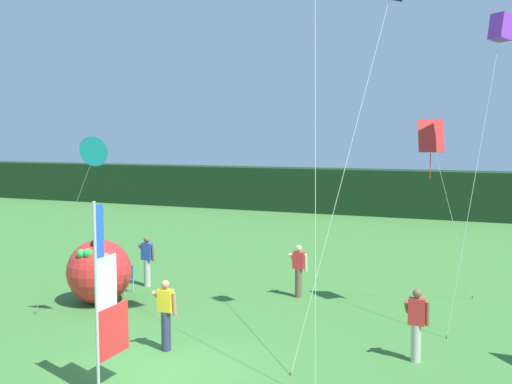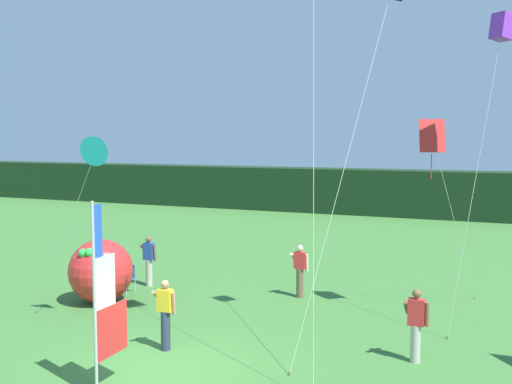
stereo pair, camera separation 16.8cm
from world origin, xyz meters
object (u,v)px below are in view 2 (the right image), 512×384
Objects in this scene: person_mid_field at (300,269)px; inflatable_balloon at (101,271)px; person_far_left at (416,323)px; folding_chair at (126,277)px; kite_purple_box_6 at (502,29)px; kite_red_diamond_2 at (434,143)px; banner_flag at (104,301)px; kite_cyan_delta_0 at (96,151)px; person_far_right at (165,313)px; person_near_banner at (149,260)px.

inflatable_balloon is (-5.36, -2.92, 0.09)m from person_mid_field.
person_far_left is 9.78m from folding_chair.
person_mid_field is 0.21× the size of kite_purple_box_6.
person_mid_field is at bearing 172.65° from kite_red_diamond_2.
banner_flag is at bearing -51.44° from inflatable_balloon.
kite_cyan_delta_0 reaches higher than person_mid_field.
kite_red_diamond_2 reaches higher than folding_chair.
kite_red_diamond_2 reaches higher than person_far_left.
inflatable_balloon is 0.39× the size of kite_cyan_delta_0.
person_far_left is 5.33m from kite_red_diamond_2.
banner_flag is 9.67m from kite_red_diamond_2.
person_far_right is 8.41m from kite_red_diamond_2.
kite_red_diamond_2 is (5.25, 7.54, 3.02)m from banner_flag.
kite_purple_box_6 is at bearing 60.15° from person_far_left.
inflatable_balloon is (-3.93, 2.68, 0.08)m from person_far_right.
person_near_banner is 0.33× the size of kite_cyan_delta_0.
kite_purple_box_6 is at bearing -29.43° from kite_red_diamond_2.
person_far_left is at bearing 36.65° from banner_flag.
kite_purple_box_6 is (1.62, -0.92, 2.77)m from kite_red_diamond_2.
banner_flag is at bearing -98.93° from person_mid_field.
person_near_banner is 2.28m from inflatable_balloon.
person_near_banner is 12.69m from kite_purple_box_6.
kite_cyan_delta_0 reaches higher than person_far_left.
person_near_banner is 1.02× the size of person_far_left.
kite_purple_box_6 reaches higher than person_mid_field.
kite_purple_box_6 reaches higher than folding_chair.
folding_chair is 5.60m from kite_cyan_delta_0.
person_near_banner is at bearing 84.24° from inflatable_balloon.
inflatable_balloon is 2.25× the size of folding_chair.
banner_flag reaches higher than person_far_right.
person_mid_field is 5.77m from person_far_left.
inflatable_balloon is at bearing 173.09° from person_far_left.
kite_cyan_delta_0 is (-3.76, -5.01, 3.78)m from person_mid_field.
person_far_left is at bearing 15.51° from person_far_right.
kite_red_diamond_2 is 3.34m from kite_purple_box_6.
kite_red_diamond_2 is at bearing 91.78° from person_far_left.
kite_cyan_delta_0 is (-7.85, -0.95, 3.78)m from person_far_left.
person_near_banner is at bearing 175.88° from kite_purple_box_6.
banner_flag reaches higher than person_far_left.
kite_purple_box_6 reaches higher than banner_flag.
kite_red_diamond_2 reaches higher than banner_flag.
person_far_left is 5.73m from person_far_right.
kite_cyan_delta_0 is (1.59, -2.09, 3.69)m from inflatable_balloon.
banner_flag is 0.69× the size of kite_red_diamond_2.
kite_red_diamond_2 reaches higher than person_near_banner.
kite_purple_box_6 reaches higher than kite_red_diamond_2.
person_mid_field is at bearing 53.11° from kite_cyan_delta_0.
banner_flag is 4.29× the size of folding_chair.
person_mid_field is at bearing 165.69° from kite_purple_box_6.
person_far_right is at bearing -53.15° from person_near_banner.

